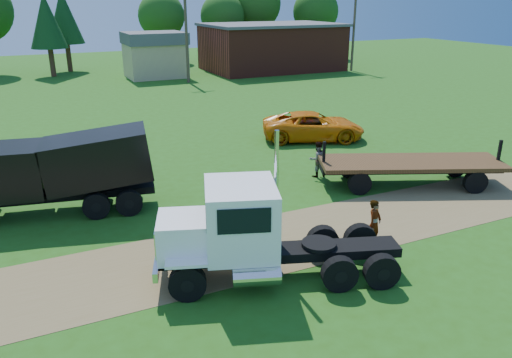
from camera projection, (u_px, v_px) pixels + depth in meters
name	position (u px, v px, depth m)	size (l,w,h in m)	color
ground	(327.00, 230.00, 18.55)	(140.00, 140.00, 0.00)	#245312
dirt_track	(327.00, 230.00, 18.55)	(120.00, 4.20, 0.01)	brown
white_semi_tractor	(244.00, 232.00, 14.90)	(7.59, 4.57, 4.51)	black
black_dump_truck	(62.00, 169.00, 19.55)	(7.79, 3.61, 3.30)	black
orange_pickup	(313.00, 126.00, 30.05)	(2.80, 6.07, 1.69)	orange
flatbed_trailer	(411.00, 166.00, 22.72)	(8.52, 5.53, 2.10)	#362511
spectator_a	(374.00, 224.00, 17.05)	(0.63, 0.41, 1.73)	#999999
spectator_b	(317.00, 159.00, 23.84)	(0.84, 0.65, 1.73)	#999999
brick_building	(272.00, 47.00, 58.84)	(15.40, 10.40, 5.30)	maroon
tan_shed	(155.00, 54.00, 53.30)	(6.20, 5.40, 4.70)	tan
utility_poles	(186.00, 34.00, 49.07)	(42.20, 0.28, 9.00)	#483A29
tree_row	(128.00, 10.00, 60.25)	(58.16, 12.75, 11.21)	#392117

